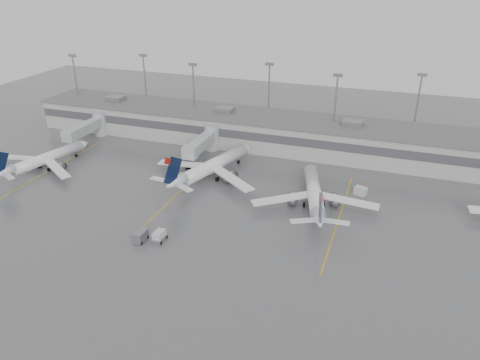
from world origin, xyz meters
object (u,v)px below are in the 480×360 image
(jet_far_left, at_px, (44,159))
(baggage_tug, at_px, (159,237))
(jet_mid_left, at_px, (211,166))
(jet_mid_right, at_px, (314,193))

(jet_far_left, height_order, baggage_tug, jet_far_left)
(jet_mid_left, distance_m, baggage_tug, 28.27)
(jet_mid_right, xyz_separation_m, baggage_tug, (-23.89, -22.52, -2.19))
(jet_far_left, distance_m, jet_mid_right, 65.72)
(jet_far_left, bearing_deg, jet_mid_right, 15.91)
(jet_mid_left, distance_m, jet_mid_right, 25.92)
(jet_mid_left, height_order, jet_mid_right, jet_mid_left)
(jet_mid_left, relative_size, jet_mid_right, 1.05)
(jet_mid_left, bearing_deg, jet_mid_right, 4.14)
(jet_far_left, relative_size, baggage_tug, 8.70)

